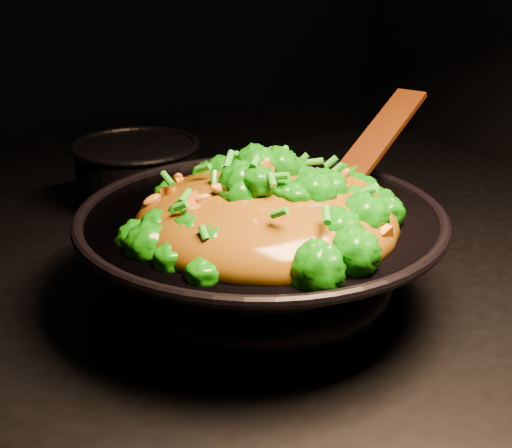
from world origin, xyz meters
TOP-DOWN VIEW (x-y plane):
  - wok at (-0.10, -0.11)m, footprint 0.46×0.46m
  - stir_fry at (-0.11, -0.14)m, footprint 0.32×0.32m
  - spatula at (0.07, -0.10)m, footprint 0.26×0.13m
  - back_pot at (-0.09, 0.27)m, footprint 0.20×0.20m

SIDE VIEW (x-z plane):
  - back_pot at x=-0.09m, z-range 0.90..1.01m
  - wok at x=-0.10m, z-range 0.90..1.02m
  - spatula at x=0.07m, z-range 1.01..1.12m
  - stir_fry at x=-0.11m, z-range 1.02..1.12m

